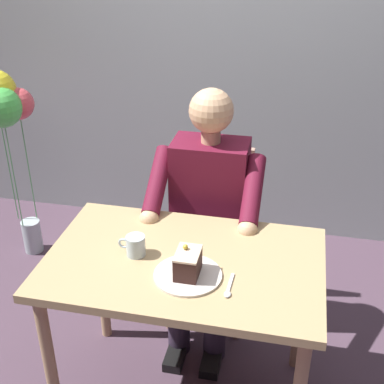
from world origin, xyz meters
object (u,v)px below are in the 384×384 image
object	(u,v)px
seated_person	(207,216)
dessert_spoon	(229,289)
dining_table	(184,279)
balloon_display	(5,113)
coffee_cup	(135,245)
cake_slice	(188,263)
chair	(212,226)

from	to	relation	value
seated_person	dessert_spoon	distance (m)	0.67
dining_table	balloon_display	world-z (taller)	balloon_display
coffee_cup	seated_person	bearing A→B (deg)	-111.40
dessert_spoon	balloon_display	distance (m)	1.82
dessert_spoon	balloon_display	world-z (taller)	balloon_display
coffee_cup	balloon_display	distance (m)	1.42
dining_table	seated_person	size ratio (longest dim) A/B	0.86
balloon_display	dining_table	bearing A→B (deg)	144.22
cake_slice	chair	bearing A→B (deg)	-87.02
chair	dessert_spoon	distance (m)	0.87
dining_table	cake_slice	distance (m)	0.19
seated_person	dessert_spoon	xyz separation A→B (m)	(-0.20, 0.64, 0.09)
chair	seated_person	xyz separation A→B (m)	(0.00, 0.17, 0.16)
cake_slice	seated_person	bearing A→B (deg)	-86.15
cake_slice	dessert_spoon	size ratio (longest dim) A/B	0.87
cake_slice	dessert_spoon	world-z (taller)	cake_slice
coffee_cup	cake_slice	bearing A→B (deg)	158.42
dessert_spoon	cake_slice	bearing A→B (deg)	-16.23
cake_slice	balloon_display	world-z (taller)	balloon_display
coffee_cup	balloon_display	bearing A→B (deg)	-40.69
cake_slice	coffee_cup	distance (m)	0.25
dining_table	balloon_display	xyz separation A→B (m)	(1.26, -0.91, 0.29)
chair	dessert_spoon	world-z (taller)	chair
chair	cake_slice	size ratio (longest dim) A/B	7.30
seated_person	dessert_spoon	bearing A→B (deg)	107.67
dining_table	dessert_spoon	world-z (taller)	dessert_spoon
seated_person	dessert_spoon	world-z (taller)	seated_person
dining_table	coffee_cup	bearing A→B (deg)	2.66
seated_person	coffee_cup	distance (m)	0.55
chair	balloon_display	world-z (taller)	balloon_display
seated_person	coffee_cup	bearing A→B (deg)	68.60
dining_table	cake_slice	size ratio (longest dim) A/B	8.75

